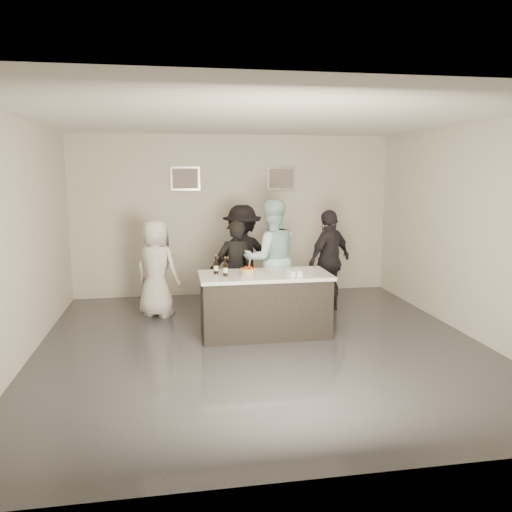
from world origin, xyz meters
The scene contains 19 objects.
floor centered at (0.00, 0.00, 0.00)m, with size 6.00×6.00×0.00m, color #3D3D42.
ceiling centered at (0.00, 0.00, 3.00)m, with size 6.00×6.00×0.00m, color white.
wall_back centered at (0.00, 3.00, 1.50)m, with size 6.00×0.04×3.00m, color beige.
wall_front centered at (0.00, -3.00, 1.50)m, with size 6.00×0.04×3.00m, color beige.
wall_left centered at (-3.00, 0.00, 1.50)m, with size 0.04×6.00×3.00m, color beige.
wall_right centered at (3.00, 0.00, 1.50)m, with size 0.04×6.00×3.00m, color beige.
picture_left centered at (-0.90, 2.97, 2.20)m, with size 0.54×0.04×0.44m, color #B2B2B7.
picture_right centered at (0.90, 2.97, 2.20)m, with size 0.54×0.04×0.44m, color #B2B2B7.
bar_counter centered at (0.12, 0.45, 0.45)m, with size 1.86×0.86×0.90m, color white.
cake centered at (-0.13, 0.42, 0.94)m, with size 0.21×0.21×0.08m, color yellow.
beer_bottle_a centered at (-0.57, 0.55, 1.03)m, with size 0.07×0.07×0.26m, color black.
beer_bottle_b centered at (-0.45, 0.38, 1.03)m, with size 0.07×0.07×0.26m, color black.
tumbler_cluster centered at (0.51, 0.30, 0.94)m, with size 0.19×0.30×0.08m, color gold.
candles centered at (-0.23, 0.15, 0.90)m, with size 0.24×0.08×0.01m, color pink.
person_main_black centered at (-0.19, 1.32, 0.79)m, with size 0.58×0.38×1.58m, color black.
person_main_blue centered at (0.38, 1.31, 0.95)m, with size 0.93×0.72×1.91m, color #B2E8E9.
person_guest_left centered at (-1.43, 1.68, 0.79)m, with size 0.77×0.50×1.58m, color white.
person_guest_right centered at (1.43, 1.55, 0.85)m, with size 1.00×0.42×1.71m, color #252228.
person_guest_back centered at (0.00, 1.91, 0.89)m, with size 1.15×0.66×1.78m, color black.
Camera 1 is at (-1.16, -6.37, 2.35)m, focal length 35.00 mm.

